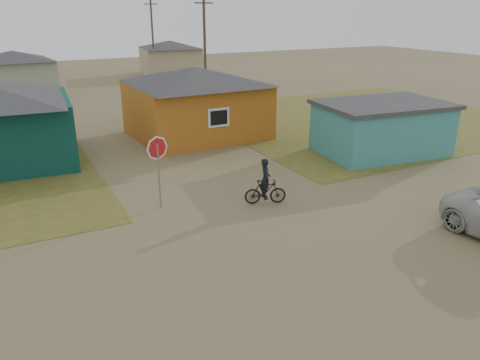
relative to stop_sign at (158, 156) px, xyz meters
name	(u,v)px	position (x,y,z in m)	size (l,w,h in m)	color
ground	(293,247)	(2.70, -4.91, -1.99)	(120.00, 120.00, 0.00)	olive
grass_ne	(362,118)	(16.70, 8.09, -1.99)	(20.00, 18.00, 0.00)	olive
house_yellow	(196,101)	(5.20, 9.09, 0.01)	(7.72, 6.76, 3.90)	#B4641B
shed_turquoise	(381,128)	(12.20, 1.59, -0.68)	(6.71, 4.93, 2.60)	teal
house_pale_west	(15,72)	(-3.30, 29.09, -0.14)	(7.04, 6.15, 3.60)	#97A38C
house_beige_east	(171,57)	(12.70, 35.09, -0.14)	(6.95, 6.05, 3.60)	tan
utility_pole_near	(205,49)	(9.20, 17.09, 2.15)	(1.40, 0.20, 8.00)	brown
utility_pole_far	(153,37)	(10.20, 33.09, 2.15)	(1.40, 0.20, 8.00)	brown
stop_sign	(158,156)	(0.00, 0.00, 0.00)	(0.89, 0.12, 2.74)	gray
cyclist	(265,187)	(3.64, -1.51, -1.34)	(1.64, 0.98, 1.79)	black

